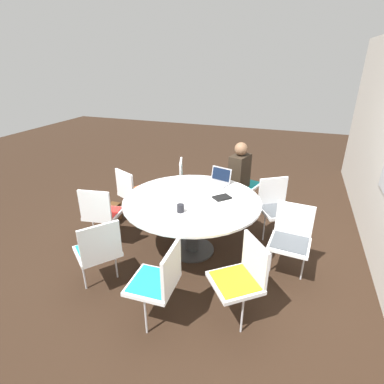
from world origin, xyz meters
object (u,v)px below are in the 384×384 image
at_px(laptop, 219,180).
at_px(coffee_cup, 181,208).
at_px(handbag, 111,215).
at_px(chair_3, 101,211).
at_px(chair_8, 276,204).
at_px(chair_0, 242,180).
at_px(chair_1, 189,181).
at_px(chair_4, 99,249).
at_px(chair_2, 133,191).
at_px(chair_7, 291,236).
at_px(chair_6, 242,275).
at_px(chair_5, 159,279).
at_px(spiral_notebook, 222,197).
at_px(person_0, 240,174).

relative_size(laptop, coffee_cup, 3.90).
bearing_deg(handbag, chair_3, 24.55).
bearing_deg(chair_8, chair_0, -83.53).
distance_m(chair_1, chair_4, 2.14).
bearing_deg(chair_3, chair_2, 75.78).
bearing_deg(chair_7, chair_4, 31.63).
distance_m(chair_6, coffee_cup, 1.03).
relative_size(chair_5, chair_8, 1.00).
xyz_separation_m(chair_4, handbag, (-1.26, -0.73, -0.37)).
bearing_deg(chair_0, coffee_cup, 4.76).
distance_m(chair_5, spiral_notebook, 1.41).
distance_m(chair_0, person_0, 0.32).
relative_size(chair_2, handbag, 2.37).
bearing_deg(chair_2, chair_5, -28.06).
height_order(chair_7, chair_8, same).
distance_m(spiral_notebook, coffee_cup, 0.63).
bearing_deg(spiral_notebook, chair_4, -42.27).
distance_m(chair_2, handbag, 0.52).
xyz_separation_m(chair_4, chair_7, (-0.95, 1.92, 0.00)).
xyz_separation_m(chair_1, spiral_notebook, (0.97, 0.80, 0.25)).
bearing_deg(chair_3, chair_6, -27.03).
height_order(chair_2, chair_7, same).
bearing_deg(chair_0, chair_1, -50.78).
distance_m(chair_2, person_0, 1.68).
distance_m(chair_8, coffee_cup, 1.49).
height_order(chair_7, spiral_notebook, chair_7).
bearing_deg(handbag, coffee_cup, 66.32).
relative_size(chair_4, person_0, 0.71).
xyz_separation_m(chair_5, chair_7, (-1.17, 1.11, 0.00)).
height_order(chair_1, chair_2, same).
height_order(spiral_notebook, handbag, spiral_notebook).
xyz_separation_m(chair_7, laptop, (-0.66, -1.04, 0.30)).
xyz_separation_m(chair_6, laptop, (-1.52, -0.63, 0.30)).
relative_size(chair_5, coffee_cup, 9.22).
distance_m(chair_2, chair_8, 2.12).
relative_size(person_0, laptop, 3.34).
height_order(chair_2, chair_8, same).
relative_size(chair_3, person_0, 0.71).
relative_size(chair_0, chair_6, 1.00).
height_order(chair_3, person_0, person_0).
height_order(chair_2, handbag, chair_2).
height_order(person_0, laptop, person_0).
relative_size(chair_1, chair_8, 1.00).
height_order(chair_5, chair_6, same).
xyz_separation_m(chair_2, chair_8, (-0.26, 2.10, 0.00)).
relative_size(chair_1, coffee_cup, 9.22).
bearing_deg(chair_4, spiral_notebook, -3.82).
bearing_deg(chair_4, chair_0, 15.24).
xyz_separation_m(person_0, coffee_cup, (1.58, -0.38, 0.10)).
distance_m(chair_4, person_0, 2.47).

